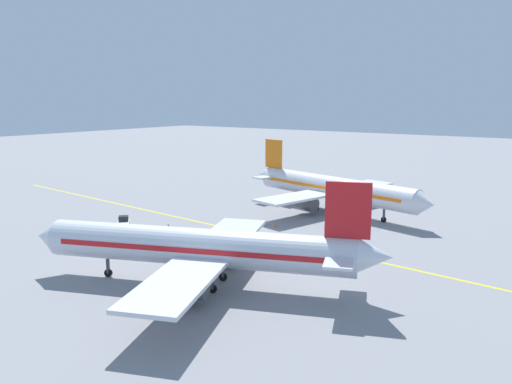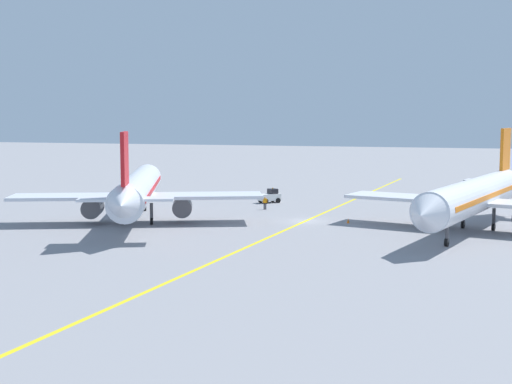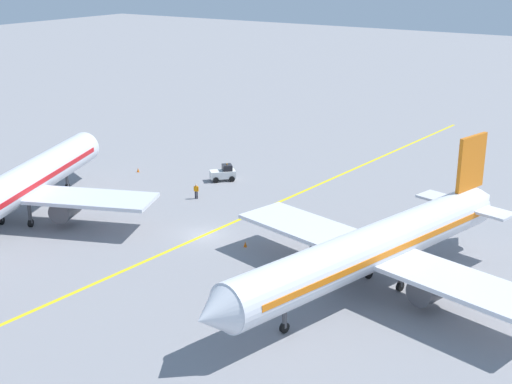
{
  "view_description": "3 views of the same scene",
  "coord_description": "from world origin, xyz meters",
  "px_view_note": "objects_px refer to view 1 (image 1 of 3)",
  "views": [
    {
      "loc": [
        52.14,
        37.32,
        17.65
      ],
      "look_at": [
        -5.05,
        -3.07,
        4.58
      ],
      "focal_mm": 35.0,
      "sensor_mm": 36.0,
      "label": 1
    },
    {
      "loc": [
        -18.59,
        79.31,
        12.06
      ],
      "look_at": [
        5.95,
        0.19,
        3.19
      ],
      "focal_mm": 50.0,
      "sensor_mm": 36.0,
      "label": 2
    },
    {
      "loc": [
        -39.34,
        50.87,
        25.75
      ],
      "look_at": [
        -4.53,
        -2.26,
        4.61
      ],
      "focal_mm": 50.0,
      "sensor_mm": 36.0,
      "label": 3
    }
  ],
  "objects_px": {
    "airplane_at_gate": "(331,188)",
    "traffic_cone_near_nose": "(275,225)",
    "ground_crew_worker": "(168,230)",
    "airplane_adjacent_stand": "(202,248)",
    "traffic_cone_mid_apron": "(66,252)",
    "baggage_tug_white": "(124,224)"
  },
  "relations": [
    {
      "from": "baggage_tug_white",
      "to": "traffic_cone_near_nose",
      "type": "bearing_deg",
      "value": 131.28
    },
    {
      "from": "traffic_cone_near_nose",
      "to": "traffic_cone_mid_apron",
      "type": "height_order",
      "value": "same"
    },
    {
      "from": "traffic_cone_mid_apron",
      "to": "baggage_tug_white",
      "type": "bearing_deg",
      "value": -164.68
    },
    {
      "from": "baggage_tug_white",
      "to": "airplane_adjacent_stand",
      "type": "bearing_deg",
      "value": 67.67
    },
    {
      "from": "airplane_adjacent_stand",
      "to": "ground_crew_worker",
      "type": "bearing_deg",
      "value": -124.87
    },
    {
      "from": "airplane_adjacent_stand",
      "to": "traffic_cone_mid_apron",
      "type": "distance_m",
      "value": 19.62
    },
    {
      "from": "airplane_at_gate",
      "to": "traffic_cone_near_nose",
      "type": "bearing_deg",
      "value": -7.72
    },
    {
      "from": "ground_crew_worker",
      "to": "traffic_cone_near_nose",
      "type": "bearing_deg",
      "value": 145.39
    },
    {
      "from": "airplane_at_gate",
      "to": "traffic_cone_near_nose",
      "type": "distance_m",
      "value": 14.19
    },
    {
      "from": "airplane_adjacent_stand",
      "to": "ground_crew_worker",
      "type": "distance_m",
      "value": 18.63
    },
    {
      "from": "airplane_at_gate",
      "to": "traffic_cone_near_nose",
      "type": "height_order",
      "value": "airplane_at_gate"
    },
    {
      "from": "airplane_adjacent_stand",
      "to": "traffic_cone_near_nose",
      "type": "height_order",
      "value": "airplane_adjacent_stand"
    },
    {
      "from": "baggage_tug_white",
      "to": "ground_crew_worker",
      "type": "distance_m",
      "value": 7.26
    },
    {
      "from": "airplane_at_gate",
      "to": "traffic_cone_mid_apron",
      "type": "xyz_separation_m",
      "value": [
        38.35,
        -14.47,
        -3.43
      ]
    },
    {
      "from": "airplane_at_gate",
      "to": "traffic_cone_mid_apron",
      "type": "distance_m",
      "value": 41.14
    },
    {
      "from": "airplane_at_gate",
      "to": "ground_crew_worker",
      "type": "distance_m",
      "value": 28.1
    },
    {
      "from": "airplane_at_gate",
      "to": "ground_crew_worker",
      "type": "bearing_deg",
      "value": -21.74
    },
    {
      "from": "ground_crew_worker",
      "to": "traffic_cone_near_nose",
      "type": "xyz_separation_m",
      "value": [
        -12.32,
        8.5,
        -0.63
      ]
    },
    {
      "from": "airplane_adjacent_stand",
      "to": "baggage_tug_white",
      "type": "distance_m",
      "value": 24.2
    },
    {
      "from": "baggage_tug_white",
      "to": "traffic_cone_mid_apron",
      "type": "relative_size",
      "value": 5.83
    },
    {
      "from": "ground_crew_worker",
      "to": "traffic_cone_near_nose",
      "type": "distance_m",
      "value": 14.99
    },
    {
      "from": "airplane_adjacent_stand",
      "to": "ground_crew_worker",
      "type": "xyz_separation_m",
      "value": [
        -10.53,
        -15.11,
        -2.8
      ]
    }
  ]
}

